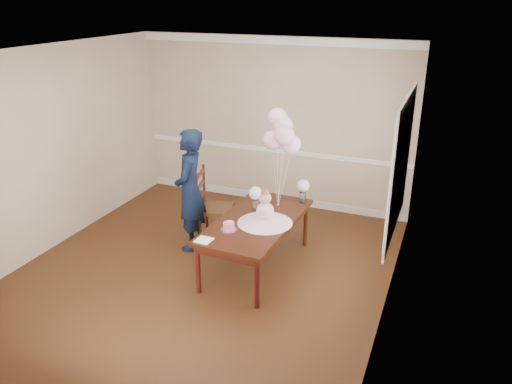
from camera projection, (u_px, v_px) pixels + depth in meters
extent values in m
cube|color=black|center=(203.00, 271.00, 6.35)|extent=(4.50, 5.00, 0.00)
cube|color=silver|center=(193.00, 53.00, 5.34)|extent=(4.50, 5.00, 0.02)
cube|color=tan|center=(272.00, 123.00, 7.99)|extent=(4.50, 0.02, 2.70)
cube|color=tan|center=(39.00, 277.00, 3.69)|extent=(4.50, 0.02, 2.70)
cube|color=tan|center=(48.00, 150.00, 6.62)|extent=(0.02, 5.00, 2.70)
cube|color=tan|center=(395.00, 199.00, 5.06)|extent=(0.02, 5.00, 2.70)
cube|color=white|center=(272.00, 150.00, 8.15)|extent=(4.50, 0.02, 0.07)
cube|color=white|center=(273.00, 40.00, 7.51)|extent=(4.50, 0.02, 0.12)
cube|color=silver|center=(271.00, 198.00, 8.47)|extent=(4.50, 0.02, 0.12)
cube|color=white|center=(401.00, 166.00, 5.43)|extent=(0.02, 1.66, 1.56)
cube|color=silver|center=(399.00, 166.00, 5.43)|extent=(0.01, 1.50, 1.40)
cube|color=black|center=(256.00, 221.00, 6.22)|extent=(0.97, 1.83, 0.04)
cube|color=black|center=(256.00, 226.00, 6.25)|extent=(0.88, 1.74, 0.09)
cylinder|color=black|center=(198.00, 269.00, 5.79)|extent=(0.07, 0.07, 0.63)
cylinder|color=black|center=(257.00, 284.00, 5.51)|extent=(0.07, 0.07, 0.63)
cylinder|color=black|center=(256.00, 215.00, 7.19)|extent=(0.07, 0.07, 0.63)
cylinder|color=black|center=(306.00, 225.00, 6.90)|extent=(0.07, 0.07, 0.63)
cone|color=#EBADC8|center=(265.00, 219.00, 6.11)|extent=(0.71, 0.71, 0.09)
sphere|color=#F69BD2|center=(265.00, 211.00, 6.07)|extent=(0.22, 0.22, 0.22)
sphere|color=#CCAA8C|center=(265.00, 198.00, 6.00)|extent=(0.15, 0.15, 0.15)
sphere|color=brown|center=(265.00, 194.00, 5.98)|extent=(0.11, 0.11, 0.11)
cylinder|color=#BCBBC0|center=(229.00, 230.00, 5.94)|extent=(0.21, 0.21, 0.01)
cylinder|color=#DF4689|center=(229.00, 226.00, 5.92)|extent=(0.14, 0.14, 0.09)
sphere|color=white|center=(229.00, 221.00, 5.90)|extent=(0.03, 0.03, 0.03)
sphere|color=silver|center=(231.00, 221.00, 5.91)|extent=(0.03, 0.03, 0.03)
cylinder|color=silver|center=(255.00, 205.00, 6.47)|extent=(0.09, 0.09, 0.14)
sphere|color=silver|center=(255.00, 193.00, 6.41)|extent=(0.17, 0.17, 0.17)
cylinder|color=silver|center=(303.00, 197.00, 6.70)|extent=(0.09, 0.09, 0.14)
sphere|color=beige|center=(303.00, 186.00, 6.64)|extent=(0.17, 0.17, 0.17)
cube|color=white|center=(204.00, 240.00, 5.69)|extent=(0.19, 0.19, 0.01)
cylinder|color=silver|center=(278.00, 206.00, 6.59)|extent=(0.04, 0.04, 0.02)
sphere|color=#E8A4B7|center=(272.00, 140.00, 6.30)|extent=(0.25, 0.25, 0.25)
sphere|color=#EEA8C5|center=(285.00, 136.00, 6.16)|extent=(0.25, 0.25, 0.25)
sphere|color=#EFA9C7|center=(283.00, 125.00, 6.26)|extent=(0.25, 0.25, 0.25)
sphere|color=#F1ABB9|center=(277.00, 117.00, 6.28)|extent=(0.25, 0.25, 0.25)
sphere|color=#FFB4DA|center=(291.00, 144.00, 6.29)|extent=(0.25, 0.25, 0.25)
cylinder|color=silver|center=(275.00, 178.00, 6.47)|extent=(0.08, 0.01, 0.75)
cylinder|color=white|center=(281.00, 177.00, 6.40)|extent=(0.09, 0.05, 0.84)
cylinder|color=silver|center=(280.00, 171.00, 6.45)|extent=(0.02, 0.08, 0.93)
cylinder|color=white|center=(278.00, 167.00, 6.46)|extent=(0.07, 0.10, 1.02)
cylinder|color=white|center=(284.00, 180.00, 6.47)|extent=(0.13, 0.06, 0.70)
cube|color=#3B2010|center=(216.00, 209.00, 7.03)|extent=(0.54, 0.54, 0.05)
cylinder|color=#3D1D10|center=(200.00, 229.00, 6.98)|extent=(0.05, 0.05, 0.44)
cylinder|color=#32170D|center=(226.00, 231.00, 6.92)|extent=(0.05, 0.05, 0.44)
cylinder|color=#3A180F|center=(207.00, 218.00, 7.32)|extent=(0.05, 0.05, 0.44)
cylinder|color=#351E0E|center=(232.00, 220.00, 7.27)|extent=(0.05, 0.05, 0.44)
cylinder|color=#35180E|center=(197.00, 193.00, 6.78)|extent=(0.05, 0.05, 0.58)
cylinder|color=#3B1D10|center=(204.00, 183.00, 7.12)|extent=(0.05, 0.05, 0.58)
cube|color=#341C0E|center=(201.00, 196.00, 7.00)|extent=(0.12, 0.41, 0.05)
cube|color=#3A1F0F|center=(200.00, 185.00, 6.93)|extent=(0.12, 0.41, 0.05)
cube|color=#371B0F|center=(200.00, 174.00, 6.87)|extent=(0.12, 0.41, 0.05)
imported|color=black|center=(190.00, 190.00, 6.68)|extent=(0.54, 0.69, 1.68)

